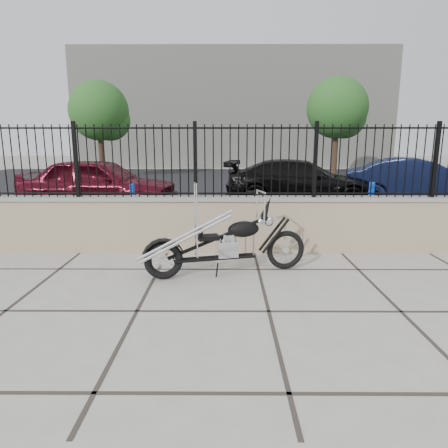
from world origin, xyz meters
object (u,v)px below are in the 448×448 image
at_px(chopper_motorcycle, 224,228).
at_px(car_blue, 418,181).
at_px(car_red, 99,184).
at_px(car_black, 301,182).

relative_size(chopper_motorcycle, car_blue, 0.54).
height_order(car_red, car_blue, car_red).
distance_m(car_black, car_blue, 3.49).
height_order(car_black, car_blue, car_blue).
height_order(chopper_motorcycle, car_blue, car_blue).
relative_size(car_red, car_blue, 1.02).
height_order(car_red, car_black, car_red).
distance_m(car_red, car_blue, 9.30).
bearing_deg(car_black, car_blue, -82.88).
relative_size(car_black, car_blue, 1.09).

